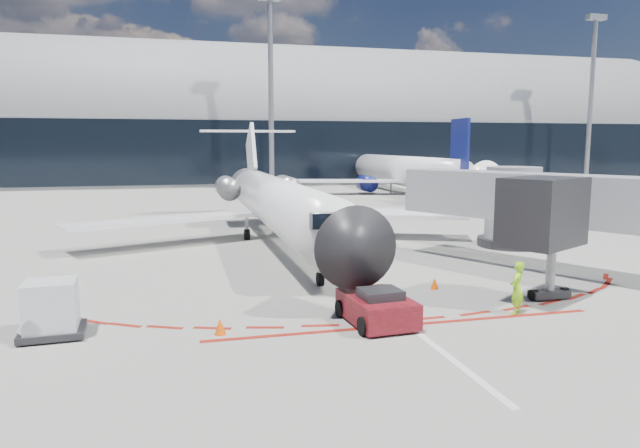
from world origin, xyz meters
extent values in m
plane|color=gray|center=(0.00, 0.00, 0.00)|extent=(260.00, 260.00, 0.00)
cube|color=silver|center=(0.00, 2.00, 0.01)|extent=(0.25, 40.00, 0.01)
cube|color=maroon|center=(0.00, -11.50, 0.01)|extent=(14.00, 0.25, 0.01)
cube|color=gray|center=(0.00, 65.00, 5.00)|extent=(150.00, 24.00, 10.00)
cylinder|color=gray|center=(0.00, 65.00, 10.00)|extent=(150.00, 24.00, 24.00)
cube|color=black|center=(0.00, 52.95, 5.00)|extent=(150.00, 0.20, 9.00)
cube|color=gray|center=(9.00, -4.50, 3.60)|extent=(8.22, 12.61, 2.30)
cube|color=black|center=(5.95, -10.24, 3.60)|extent=(3.86, 3.44, 2.60)
cylinder|color=gray|center=(6.75, -9.84, 1.20)|extent=(0.36, 0.36, 2.40)
cube|color=black|center=(6.75, -9.84, 0.22)|extent=(1.60, 0.60, 0.30)
cylinder|color=gray|center=(12.05, 1.24, 2.40)|extent=(3.20, 3.20, 4.80)
cylinder|color=black|center=(12.05, 1.24, 0.25)|extent=(4.00, 4.00, 0.50)
cylinder|color=gray|center=(5.00, 48.00, 12.50)|extent=(0.70, 0.70, 25.00)
cylinder|color=gray|center=(55.00, 48.00, 12.50)|extent=(0.70, 0.70, 25.00)
cylinder|color=white|center=(-1.60, 4.64, 2.59)|extent=(2.98, 24.27, 2.98)
cone|color=black|center=(-1.60, -9.04, 2.59)|extent=(2.98, 3.09, 2.98)
cone|color=white|center=(-1.60, 18.76, 2.59)|extent=(2.98, 3.97, 2.98)
cube|color=black|center=(-1.60, -7.28, 3.20)|extent=(1.88, 1.54, 0.61)
cube|color=white|center=(-8.44, 6.29, 1.60)|extent=(11.82, 7.00, 0.34)
cube|color=white|center=(5.24, 6.29, 1.60)|extent=(11.82, 7.00, 0.34)
cube|color=white|center=(-1.60, 17.65, 5.24)|extent=(0.28, 5.18, 5.27)
cube|color=white|center=(-1.60, 19.97, 7.23)|extent=(7.94, 1.76, 0.18)
cylinder|color=slate|center=(-3.86, 14.34, 2.87)|extent=(1.65, 3.75, 1.65)
cylinder|color=slate|center=(0.66, 14.34, 2.87)|extent=(1.65, 3.75, 1.65)
cylinder|color=black|center=(-1.60, -5.51, 0.31)|extent=(0.24, 0.62, 0.62)
cylinder|color=black|center=(-3.25, 7.39, 0.35)|extent=(0.33, 0.71, 0.71)
cylinder|color=black|center=(0.05, 7.39, 0.35)|extent=(0.33, 0.71, 0.71)
cylinder|color=gray|center=(-1.60, -5.51, 0.61)|extent=(0.20, 0.20, 1.21)
cube|color=#4F0B0E|center=(-0.97, -11.04, 0.53)|extent=(2.15, 3.22, 0.87)
cube|color=black|center=(-0.95, -11.33, 1.11)|extent=(1.43, 1.25, 0.34)
cylinder|color=gray|center=(-1.13, -8.93, 0.34)|extent=(0.28, 2.50, 0.10)
cylinder|color=black|center=(-1.80, -12.17, 0.31)|extent=(0.31, 0.63, 0.62)
cylinder|color=black|center=(0.02, -12.03, 0.31)|extent=(0.31, 0.63, 0.62)
cylinder|color=black|center=(-1.96, -10.06, 0.31)|extent=(0.31, 0.63, 0.62)
cylinder|color=black|center=(-0.14, -9.92, 0.31)|extent=(0.31, 0.63, 0.62)
imported|color=#A2FF1A|center=(4.33, -11.26, 0.98)|extent=(0.85, 0.81, 1.95)
cube|color=black|center=(-11.56, -9.84, 0.18)|extent=(2.05, 1.78, 0.21)
cube|color=silver|center=(-11.56, -9.84, 1.05)|extent=(1.65, 1.56, 1.56)
cylinder|color=black|center=(-12.29, -10.52, 0.10)|extent=(0.11, 0.20, 0.19)
cylinder|color=black|center=(-10.74, -10.42, 0.10)|extent=(0.11, 0.20, 0.19)
cylinder|color=black|center=(-12.38, -9.26, 0.10)|extent=(0.11, 0.20, 0.19)
cylinder|color=black|center=(-10.82, -9.16, 0.10)|extent=(0.11, 0.20, 0.19)
cone|color=#F35205|center=(-6.31, -10.92, 0.27)|extent=(0.39, 0.39, 0.53)
cone|color=#F35205|center=(3.02, -7.22, 0.25)|extent=(0.36, 0.36, 0.50)
camera|label=1|loc=(-7.49, -29.06, 6.15)|focal=32.00mm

